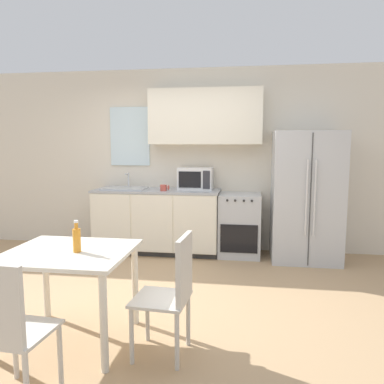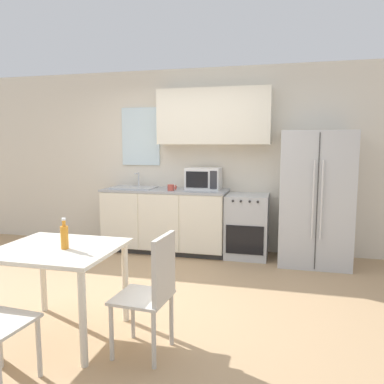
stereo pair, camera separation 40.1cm
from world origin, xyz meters
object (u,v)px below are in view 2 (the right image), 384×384
at_px(oven_range, 247,226).
at_px(refrigerator, 315,198).
at_px(dining_table, 58,261).
at_px(microwave, 204,179).
at_px(dining_chair_side, 154,286).
at_px(drink_bottle, 64,236).
at_px(coffee_mug, 171,187).

xyz_separation_m(oven_range, refrigerator, (0.89, -0.07, 0.44)).
bearing_deg(refrigerator, oven_range, 175.28).
distance_m(refrigerator, dining_table, 3.35).
relative_size(refrigerator, microwave, 3.56).
xyz_separation_m(refrigerator, dining_table, (-2.18, -2.53, -0.24)).
bearing_deg(oven_range, microwave, 172.52).
bearing_deg(dining_table, refrigerator, 49.19).
distance_m(microwave, dining_table, 2.80).
bearing_deg(dining_chair_side, microwave, 8.90).
xyz_separation_m(dining_table, dining_chair_side, (0.86, -0.09, -0.10)).
relative_size(dining_table, drink_bottle, 3.85).
distance_m(microwave, dining_chair_side, 2.84).
height_order(coffee_mug, dining_table, coffee_mug).
height_order(refrigerator, drink_bottle, refrigerator).
height_order(oven_range, coffee_mug, coffee_mug).
height_order(dining_table, drink_bottle, drink_bottle).
relative_size(oven_range, refrigerator, 0.50).
bearing_deg(drink_bottle, oven_range, 65.39).
height_order(coffee_mug, drink_bottle, coffee_mug).
relative_size(microwave, dining_table, 0.51).
distance_m(oven_range, drink_bottle, 2.92).
xyz_separation_m(oven_range, microwave, (-0.65, 0.09, 0.65)).
height_order(refrigerator, dining_table, refrigerator).
bearing_deg(coffee_mug, oven_range, 8.63).
height_order(refrigerator, microwave, refrigerator).
distance_m(refrigerator, coffee_mug, 1.96).
height_order(dining_chair_side, drink_bottle, drink_bottle).
relative_size(microwave, drink_bottle, 1.97).
distance_m(coffee_mug, dining_table, 2.47).
bearing_deg(coffee_mug, dining_chair_side, -75.84).
bearing_deg(drink_bottle, dining_table, 161.71).
relative_size(oven_range, dining_table, 0.92).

